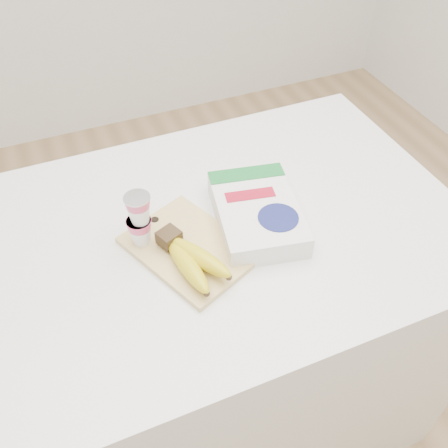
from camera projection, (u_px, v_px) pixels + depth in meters
name	position (u px, v px, depth m)	size (l,w,h in m)	color
room	(210.00, 75.00, 0.94)	(4.00, 4.00, 4.00)	tan
table	(216.00, 333.00, 1.56)	(1.26, 0.84, 0.94)	white
cutting_board	(190.00, 248.00, 1.17)	(0.21, 0.29, 0.01)	tan
bananas	(191.00, 259.00, 1.10)	(0.13, 0.22, 0.06)	#382816
yogurt_stack	(139.00, 219.00, 1.12)	(0.06, 0.06, 0.14)	white
cereal_box	(257.00, 213.00, 1.22)	(0.24, 0.32, 0.06)	white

